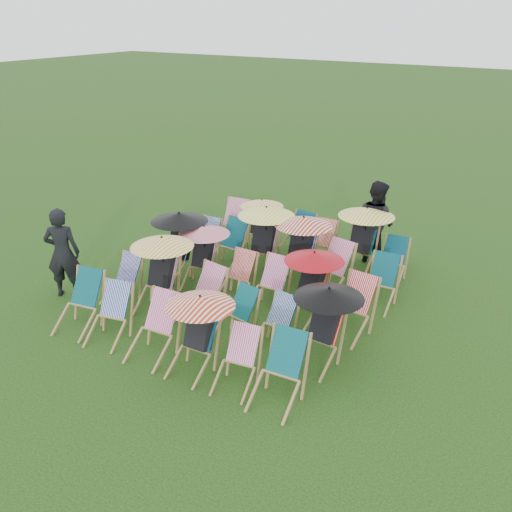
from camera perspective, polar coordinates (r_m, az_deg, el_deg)
The scene contains 33 objects.
ground at distance 10.84m, azimuth -0.76°, elevation -4.62°, with size 100.00×100.00×0.00m, color black.
deckchair_0 at distance 10.25m, azimuth -17.34°, elevation -4.49°, with size 0.78×0.98×0.97m.
deckchair_1 at distance 9.79m, azimuth -14.54°, elevation -5.72°, with size 0.76×0.94×0.91m.
deckchair_2 at distance 9.18m, azimuth -10.24°, elevation -7.12°, with size 0.71×0.94×0.98m.
deckchair_3 at distance 8.65m, azimuth -6.07°, elevation -7.64°, with size 1.05×1.09×1.24m.
deckchair_4 at distance 8.39m, azimuth -1.93°, elevation -10.47°, with size 0.67×0.85×0.85m.
deckchair_5 at distance 8.06m, azimuth 2.26°, elevation -11.54°, with size 0.70×0.93×0.97m.
deckchair_6 at distance 11.03m, azimuth -13.28°, elevation -2.32°, with size 0.58×0.80×0.84m.
deckchair_7 at distance 10.51m, azimuth -9.70°, elevation -1.55°, with size 1.15×1.24×1.36m.
deckchair_8 at distance 10.01m, azimuth -5.68°, elevation -4.10°, with size 0.79×0.99×0.98m.
deckchair_9 at distance 9.54m, azimuth -2.20°, elevation -5.93°, with size 0.70×0.87×0.85m.
deckchair_10 at distance 9.29m, azimuth 1.79°, elevation -6.85°, with size 0.64×0.83×0.83m.
deckchair_11 at distance 8.81m, azimuth 6.61°, elevation -6.88°, with size 1.08×1.13×1.28m.
deckchair_12 at distance 11.69m, azimuth -8.08°, elevation 1.23°, with size 1.16×1.23×1.37m.
deckchair_13 at distance 11.31m, azimuth -5.52°, elevation 0.13°, with size 1.02×1.11×1.21m.
deckchair_14 at distance 10.84m, azimuth -2.00°, elevation -2.09°, with size 0.57×0.80×0.86m.
deckchair_15 at distance 10.44m, azimuth 1.26°, elevation -2.95°, with size 0.62×0.86×0.92m.
deckchair_16 at distance 10.07m, azimuth 5.24°, elevation -2.82°, with size 1.05×1.12×1.25m.
deckchair_17 at distance 9.75m, azimuth 9.46°, elevation -5.15°, with size 0.73×0.96×0.98m.
deckchair_18 at distance 12.58m, azimuth -5.32°, elevation 1.59°, with size 0.57×0.80×0.87m.
deckchair_19 at distance 12.14m, azimuth -2.90°, elevation 1.13°, with size 0.70×0.94×0.99m.
deckchair_20 at distance 11.79m, azimuth 0.62°, elevation 1.74°, with size 1.18×1.27×1.40m.
deckchair_21 at distance 11.41m, azimuth 4.27°, elevation 0.77°, with size 1.14×1.19×1.35m.
deckchair_22 at distance 11.05m, azimuth 7.31°, elevation -1.35°, with size 0.83×1.03×1.00m.
deckchair_23 at distance 10.78m, azimuth 12.24°, elevation -2.63°, with size 0.64×0.87×0.91m.
deckchair_24 at distance 13.40m, azimuth -2.57°, elevation 3.33°, with size 0.72×0.95×0.98m.
deckchair_25 at distance 12.98m, azimuth 0.26°, elevation 3.26°, with size 0.98×1.04×1.16m.
deckchair_26 at distance 12.67m, azimuth 3.91°, elevation 2.00°, with size 0.74×0.95×0.94m.
deckchair_27 at distance 12.42m, azimuth 6.37°, elevation 1.30°, with size 0.61×0.83×0.89m.
deckchair_28 at distance 12.01m, azimuth 10.44°, elevation 1.72°, with size 1.16×1.22×1.38m.
deckchair_29 at distance 11.85m, azimuth 13.42°, elevation -0.46°, with size 0.61×0.81×0.84m.
person_left at distance 11.33m, azimuth -18.78°, elevation 0.31°, with size 0.65×0.42×1.77m, color black.
person_rear at distance 12.47m, azimuth 11.89°, elevation 3.32°, with size 0.88×0.69×1.82m, color black.
Camera 1 is at (5.18, -8.02, 5.12)m, focal length 40.00 mm.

